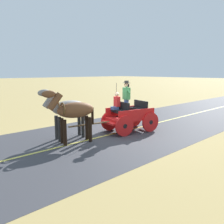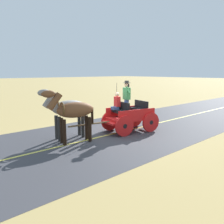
{
  "view_description": "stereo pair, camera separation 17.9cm",
  "coord_description": "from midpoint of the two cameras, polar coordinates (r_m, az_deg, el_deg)",
  "views": [
    {
      "loc": [
        -7.72,
        7.24,
        2.92
      ],
      "look_at": [
        -0.15,
        0.27,
        1.1
      ],
      "focal_mm": 36.82,
      "sensor_mm": 36.0,
      "label": 1
    },
    {
      "loc": [
        -7.84,
        7.1,
        2.92
      ],
      "look_at": [
        -0.15,
        0.27,
        1.1
      ],
      "focal_mm": 36.82,
      "sensor_mm": 36.0,
      "label": 2
    }
  ],
  "objects": [
    {
      "name": "horse_off_side",
      "position": [
        10.1,
        -10.65,
        0.77
      ],
      "size": [
        0.77,
        2.15,
        2.21
      ],
      "color": "gray",
      "rests_on": "ground"
    },
    {
      "name": "road_centre_stripe",
      "position": [
        10.97,
        1.01,
        -5.36
      ],
      "size": [
        0.12,
        160.0,
        0.0
      ],
      "primitive_type": "cube",
      "color": "#DBCC4C",
      "rests_on": "road_surface"
    },
    {
      "name": "horse_drawn_carriage",
      "position": [
        11.28,
        4.66,
        -0.76
      ],
      "size": [
        1.84,
        4.51,
        2.5
      ],
      "color": "red",
      "rests_on": "ground"
    },
    {
      "name": "horse_near_side",
      "position": [
        9.45,
        -9.17,
        0.18
      ],
      "size": [
        0.9,
        2.15,
        2.21
      ],
      "color": "brown",
      "rests_on": "ground"
    },
    {
      "name": "road_surface",
      "position": [
        10.97,
        1.01,
        -5.38
      ],
      "size": [
        6.73,
        160.0,
        0.01
      ],
      "primitive_type": "cube",
      "color": "#38383D",
      "rests_on": "ground"
    },
    {
      "name": "ground_plane",
      "position": [
        10.98,
        1.01,
        -5.4
      ],
      "size": [
        200.0,
        200.0,
        0.0
      ],
      "primitive_type": "plane",
      "color": "tan"
    }
  ]
}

